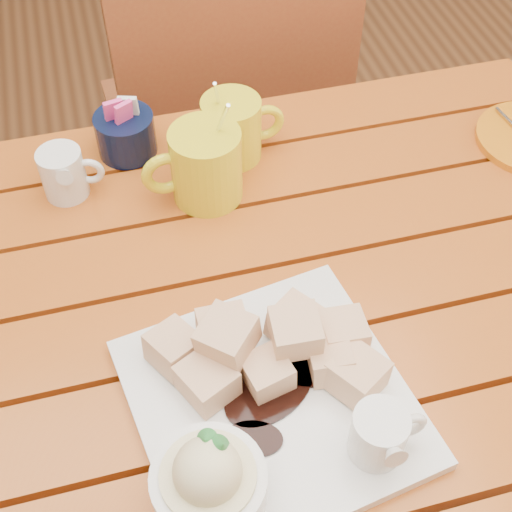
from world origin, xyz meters
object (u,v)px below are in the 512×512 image
object	(u,v)px
table	(219,363)
chair_far	(226,125)
dessert_plate	(262,409)
coffee_mug_right	(233,128)
coffee_mug_left	(204,165)

from	to	relation	value
table	chair_far	size ratio (longest dim) A/B	1.31
dessert_plate	coffee_mug_right	distance (m)	0.44
table	coffee_mug_left	size ratio (longest dim) A/B	7.44
dessert_plate	table	bearing A→B (deg)	96.19
coffee_mug_left	chair_far	world-z (taller)	chair_far
dessert_plate	chair_far	size ratio (longest dim) A/B	0.36
coffee_mug_left	coffee_mug_right	world-z (taller)	coffee_mug_left
table	dessert_plate	xyz separation A→B (m)	(0.02, -0.15, 0.14)
table	coffee_mug_left	xyz separation A→B (m)	(0.03, 0.21, 0.16)
coffee_mug_left	chair_far	size ratio (longest dim) A/B	0.18
coffee_mug_right	chair_far	world-z (taller)	chair_far
coffee_mug_right	chair_far	xyz separation A→B (m)	(0.06, 0.35, -0.29)
coffee_mug_left	coffee_mug_right	bearing A→B (deg)	48.21
table	dessert_plate	world-z (taller)	dessert_plate
dessert_plate	coffee_mug_left	xyz separation A→B (m)	(0.02, 0.36, 0.02)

